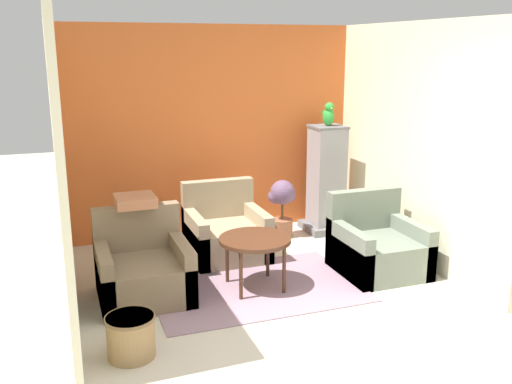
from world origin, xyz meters
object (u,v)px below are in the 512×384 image
(armchair_middle, at_px, (226,234))
(wicker_basket, at_px, (131,335))
(birdcage, at_px, (326,182))
(parrot, at_px, (328,115))
(coffee_table, at_px, (255,242))
(armchair_left, at_px, (143,271))
(armchair_right, at_px, (377,248))
(potted_plant, at_px, (282,203))

(armchair_middle, distance_m, wicker_basket, 2.29)
(armchair_middle, bearing_deg, birdcage, 17.53)
(parrot, bearing_deg, armchair_middle, -162.38)
(coffee_table, distance_m, armchair_left, 1.11)
(armchair_middle, relative_size, wicker_basket, 2.19)
(coffee_table, distance_m, armchair_right, 1.39)
(coffee_table, bearing_deg, armchair_right, -1.35)
(parrot, distance_m, wicker_basket, 3.91)
(potted_plant, bearing_deg, parrot, 4.66)
(wicker_basket, bearing_deg, armchair_left, 75.90)
(armchair_right, xyz_separation_m, potted_plant, (-0.51, 1.42, 0.17))
(birdcage, xyz_separation_m, potted_plant, (-0.63, -0.05, -0.21))
(armchair_middle, xyz_separation_m, potted_plant, (0.88, 0.43, 0.17))
(potted_plant, bearing_deg, wicker_basket, -133.98)
(parrot, height_order, potted_plant, parrot)
(armchair_right, bearing_deg, parrot, 85.20)
(armchair_left, relative_size, armchair_right, 1.00)
(coffee_table, bearing_deg, birdcage, 43.89)
(armchair_right, distance_m, birdcage, 1.53)
(armchair_left, relative_size, birdcage, 0.62)
(coffee_table, bearing_deg, wicker_basket, -146.30)
(armchair_middle, bearing_deg, wicker_basket, -125.59)
(parrot, xyz_separation_m, wicker_basket, (-2.84, -2.34, -1.34))
(armchair_left, height_order, armchair_right, same)
(armchair_right, xyz_separation_m, armchair_middle, (-1.39, 0.99, 0.00))
(wicker_basket, bearing_deg, birdcage, 39.44)
(armchair_right, distance_m, armchair_middle, 1.71)
(coffee_table, height_order, birdcage, birdcage)
(armchair_middle, bearing_deg, armchair_right, -35.68)
(armchair_left, height_order, birdcage, birdcage)
(coffee_table, distance_m, wicker_basket, 1.64)
(armchair_left, xyz_separation_m, birdcage, (2.57, 1.27, 0.39))
(armchair_left, bearing_deg, birdcage, 26.31)
(armchair_left, bearing_deg, armchair_middle, 36.79)
(coffee_table, bearing_deg, armchair_middle, 90.79)
(armchair_middle, distance_m, potted_plant, 0.99)
(armchair_middle, height_order, parrot, parrot)
(armchair_left, xyz_separation_m, parrot, (2.57, 1.27, 1.25))
(armchair_left, distance_m, armchair_middle, 1.33)
(parrot, relative_size, potted_plant, 0.41)
(birdcage, distance_m, wicker_basket, 3.71)
(coffee_table, distance_m, birdcage, 2.08)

